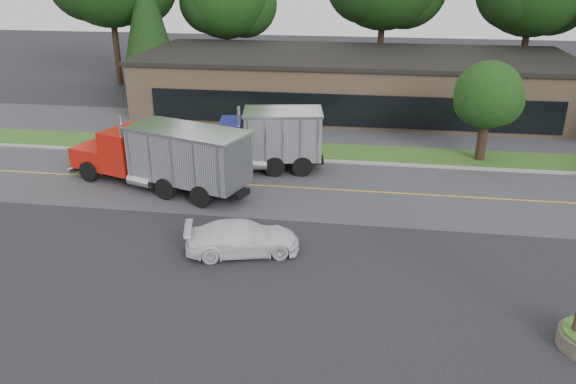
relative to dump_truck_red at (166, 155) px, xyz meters
name	(u,v)px	position (x,y,z in m)	size (l,w,h in m)	color
ground	(268,278)	(6.66, -7.92, -1.81)	(140.00, 140.00, 0.00)	#35353A
road	(299,188)	(6.66, 1.08, -1.81)	(60.00, 8.00, 0.02)	#4C4C50
center_line	(299,188)	(6.66, 1.08, -1.81)	(60.00, 0.12, 0.01)	gold
curb	(308,161)	(6.66, 5.28, -1.81)	(60.00, 0.30, 0.12)	#9E9E99
grass_verge	(312,151)	(6.66, 7.08, -1.81)	(60.00, 3.40, 0.03)	#2B6021
far_parking	(320,129)	(6.66, 12.08, -1.81)	(60.00, 7.00, 0.02)	#4C4C50
strip_mall	(353,84)	(8.66, 18.08, 0.19)	(32.00, 12.00, 4.00)	#A28063
evergreen_left	(147,17)	(-9.34, 22.08, 4.51)	(5.07, 5.07, 11.51)	#382619
tree_verge	(489,98)	(16.72, 7.13, 1.88)	(4.07, 3.83, 5.81)	#382619
dump_truck_red	(166,155)	(0.00, 0.00, 0.00)	(10.42, 5.65, 3.36)	black
dump_truck_blue	(265,138)	(4.40, 3.61, -0.01)	(7.49, 3.68, 3.36)	black
rally_car	(243,238)	(5.30, -6.10, -1.15)	(1.85, 4.56, 1.32)	white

